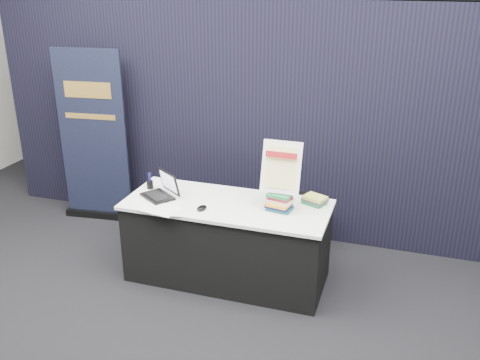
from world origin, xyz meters
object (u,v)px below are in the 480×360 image
Objects in this scene: book_stack_short at (314,200)px; pullup_banner at (94,147)px; info_sign at (281,168)px; stacking_chair at (295,193)px; laptop at (159,190)px; display_table at (227,241)px; book_stack_tall at (279,202)px.

book_stack_short is 2.59m from pullup_banner.
book_stack_short is at bearing -18.73° from pullup_banner.
stacking_chair is at bearing 93.01° from info_sign.
pullup_banner is (-2.28, 0.73, -0.28)m from info_sign.
laptop is 1.43m from pullup_banner.
display_table is 8.72× the size of book_stack_tall.
book_stack_short is (0.26, 0.21, -0.04)m from book_stack_tall.
stacking_chair is at bearing 64.07° from display_table.
book_stack_short is 0.12× the size of pullup_banner.
laptop is at bearing -169.26° from book_stack_short.
info_sign is 2.41m from pullup_banner.
pullup_banner is (-1.81, 0.76, 0.47)m from display_table.
display_table is 0.99m from stacking_chair.
book_stack_tall is 2.40m from pullup_banner.
info_sign reaches higher than display_table.
laptop is at bearing -177.69° from book_stack_tall.
book_stack_tall is at bearing -24.99° from pullup_banner.
book_stack_tall reaches higher than book_stack_short.
stacking_chair is (1.06, 0.92, -0.26)m from laptop.
info_sign is (0.47, 0.03, 0.75)m from display_table.
info_sign is 0.24× the size of pullup_banner.
stacking_chair is at bearing 114.41° from book_stack_short.
display_table is at bearing 38.62° from laptop.
laptop reaches higher than display_table.
pullup_banner is 1.93× the size of stacking_chair.
info_sign is at bearing -107.59° from stacking_chair.
book_stack_tall is (1.10, 0.04, 0.02)m from laptop.
stacking_chair is at bearing 75.97° from laptop.
laptop is 0.83× the size of info_sign.
info_sign is at bearing -24.30° from pullup_banner.
book_stack_tall is 0.33m from book_stack_short.
pullup_banner is 2.25m from stacking_chair.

